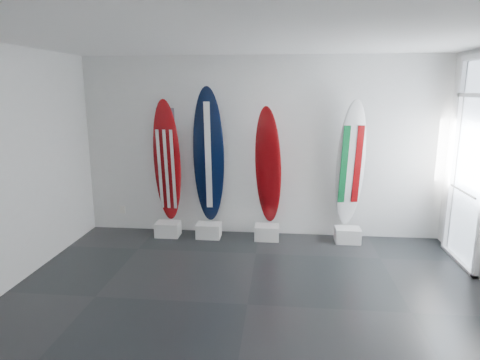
# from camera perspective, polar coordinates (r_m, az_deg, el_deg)

# --- Properties ---
(floor) EXTENTS (6.00, 6.00, 0.00)m
(floor) POSITION_cam_1_polar(r_m,az_deg,el_deg) (5.05, 1.03, -16.75)
(floor) COLOR black
(floor) RESTS_ON ground
(ceiling) EXTENTS (6.00, 6.00, 0.00)m
(ceiling) POSITION_cam_1_polar(r_m,az_deg,el_deg) (4.44, 1.19, 19.40)
(ceiling) COLOR white
(ceiling) RESTS_ON wall_back
(wall_back) EXTENTS (6.00, 0.00, 6.00)m
(wall_back) POSITION_cam_1_polar(r_m,az_deg,el_deg) (6.97, 2.79, 4.48)
(wall_back) COLOR silver
(wall_back) RESTS_ON ground
(wall_front) EXTENTS (6.00, 0.00, 6.00)m
(wall_front) POSITION_cam_1_polar(r_m,az_deg,el_deg) (2.15, -4.52, -14.06)
(wall_front) COLOR silver
(wall_front) RESTS_ON ground
(display_block_usa) EXTENTS (0.40, 0.30, 0.24)m
(display_block_usa) POSITION_cam_1_polar(r_m,az_deg,el_deg) (7.23, -9.87, -6.66)
(display_block_usa) COLOR silver
(display_block_usa) RESTS_ON floor
(surfboard_usa) EXTENTS (0.49, 0.29, 2.07)m
(surfboard_usa) POSITION_cam_1_polar(r_m,az_deg,el_deg) (7.04, -10.00, 2.52)
(surfboard_usa) COLOR maroon
(surfboard_usa) RESTS_ON display_block_usa
(display_block_navy) EXTENTS (0.40, 0.30, 0.24)m
(display_block_navy) POSITION_cam_1_polar(r_m,az_deg,el_deg) (7.08, -4.31, -6.93)
(display_block_navy) COLOR silver
(display_block_navy) RESTS_ON floor
(surfboard_navy) EXTENTS (0.52, 0.29, 2.28)m
(surfboard_navy) POSITION_cam_1_polar(r_m,az_deg,el_deg) (6.87, -4.34, 3.27)
(surfboard_navy) COLOR black
(surfboard_navy) RESTS_ON display_block_navy
(display_block_swiss) EXTENTS (0.40, 0.30, 0.24)m
(display_block_swiss) POSITION_cam_1_polar(r_m,az_deg,el_deg) (6.98, 3.72, -7.20)
(display_block_swiss) COLOR silver
(display_block_swiss) RESTS_ON floor
(surfboard_swiss) EXTENTS (0.53, 0.46, 1.97)m
(surfboard_swiss) POSITION_cam_1_polar(r_m,az_deg,el_deg) (6.79, 3.88, 1.87)
(surfboard_swiss) COLOR maroon
(surfboard_swiss) RESTS_ON display_block_swiss
(display_block_italy) EXTENTS (0.40, 0.30, 0.24)m
(display_block_italy) POSITION_cam_1_polar(r_m,az_deg,el_deg) (7.07, 14.56, -7.35)
(display_block_italy) COLOR silver
(display_block_italy) RESTS_ON floor
(surfboard_italy) EXTENTS (0.52, 0.37, 2.08)m
(surfboard_italy) POSITION_cam_1_polar(r_m,az_deg,el_deg) (6.87, 14.96, 2.05)
(surfboard_italy) COLOR silver
(surfboard_italy) RESTS_ON display_block_italy
(wall_outlet) EXTENTS (0.09, 0.02, 0.13)m
(wall_outlet) POSITION_cam_1_polar(r_m,az_deg,el_deg) (7.72, -15.83, -3.94)
(wall_outlet) COLOR silver
(wall_outlet) RESTS_ON wall_back
(glass_door) EXTENTS (0.12, 1.16, 2.85)m
(glass_door) POSITION_cam_1_polar(r_m,az_deg,el_deg) (6.58, 29.11, 1.78)
(glass_door) COLOR white
(glass_door) RESTS_ON floor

